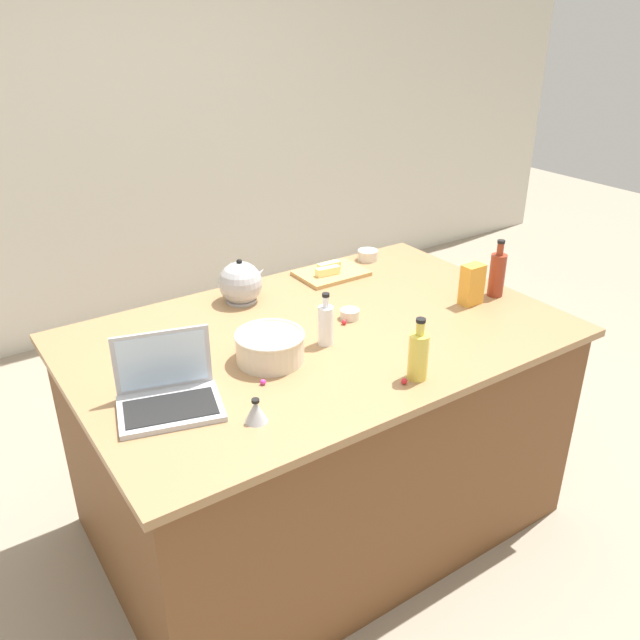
{
  "coord_description": "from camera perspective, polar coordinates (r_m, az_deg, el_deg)",
  "views": [
    {
      "loc": [
        -1.23,
        -1.81,
        2.03
      ],
      "look_at": [
        0.0,
        0.0,
        0.95
      ],
      "focal_mm": 36.69,
      "sensor_mm": 36.0,
      "label": 1
    }
  ],
  "objects": [
    {
      "name": "ground_plane",
      "position": [
        2.99,
        -0.0,
        -16.57
      ],
      "size": [
        12.0,
        12.0,
        0.0
      ],
      "primitive_type": "plane",
      "color": "gray"
    },
    {
      "name": "wall_back",
      "position": [
        4.37,
        -17.97,
        15.44
      ],
      "size": [
        8.0,
        0.1,
        2.6
      ],
      "primitive_type": "cube",
      "color": "beige",
      "rests_on": "ground"
    },
    {
      "name": "island_counter",
      "position": [
        2.7,
        -0.0,
        -9.53
      ],
      "size": [
        1.83,
        1.18,
        0.9
      ],
      "color": "brown",
      "rests_on": "ground"
    },
    {
      "name": "laptop",
      "position": [
        2.07,
        -13.14,
        -6.12
      ],
      "size": [
        0.36,
        0.3,
        0.22
      ],
      "color": "#B7B7BC",
      "rests_on": "island_counter"
    },
    {
      "name": "mixing_bowl_large",
      "position": [
        2.25,
        -4.39,
        -2.3
      ],
      "size": [
        0.24,
        0.24,
        0.11
      ],
      "color": "beige",
      "rests_on": "island_counter"
    },
    {
      "name": "bottle_soy",
      "position": [
        2.83,
        15.2,
        3.93
      ],
      "size": [
        0.07,
        0.07,
        0.24
      ],
      "color": "maroon",
      "rests_on": "island_counter"
    },
    {
      "name": "bottle_oil",
      "position": [
        2.15,
        8.57,
        -3.01
      ],
      "size": [
        0.07,
        0.07,
        0.22
      ],
      "color": "#DBC64C",
      "rests_on": "island_counter"
    },
    {
      "name": "bottle_vinegar",
      "position": [
        2.34,
        0.49,
        -0.35
      ],
      "size": [
        0.06,
        0.06,
        0.2
      ],
      "color": "white",
      "rests_on": "island_counter"
    },
    {
      "name": "kettle",
      "position": [
        2.7,
        -6.93,
        3.18
      ],
      "size": [
        0.21,
        0.18,
        0.2
      ],
      "color": "#ADADB2",
      "rests_on": "island_counter"
    },
    {
      "name": "cutting_board",
      "position": [
        2.97,
        0.98,
        4.08
      ],
      "size": [
        0.3,
        0.22,
        0.02
      ],
      "primitive_type": "cube",
      "color": "tan",
      "rests_on": "island_counter"
    },
    {
      "name": "butter_stick_left",
      "position": [
        2.92,
        0.68,
        4.29
      ],
      "size": [
        0.11,
        0.05,
        0.04
      ],
      "primitive_type": "cube",
      "rotation": [
        0.0,
        0.0,
        -0.11
      ],
      "color": "#F4E58C",
      "rests_on": "cutting_board"
    },
    {
      "name": "butter_stick_right",
      "position": [
        2.98,
        0.78,
        4.71
      ],
      "size": [
        0.11,
        0.04,
        0.04
      ],
      "primitive_type": "cube",
      "rotation": [
        0.0,
        0.0,
        -0.02
      ],
      "color": "#F4E58C",
      "rests_on": "cutting_board"
    },
    {
      "name": "ramekin_small",
      "position": [
        2.56,
        2.62,
        0.52
      ],
      "size": [
        0.08,
        0.08,
        0.04
      ],
      "primitive_type": "cylinder",
      "color": "beige",
      "rests_on": "island_counter"
    },
    {
      "name": "ramekin_medium",
      "position": [
        3.16,
        4.19,
        5.67
      ],
      "size": [
        0.1,
        0.1,
        0.05
      ],
      "primitive_type": "cylinder",
      "color": "beige",
      "rests_on": "island_counter"
    },
    {
      "name": "kitchen_timer",
      "position": [
        1.96,
        -5.61,
        -7.9
      ],
      "size": [
        0.07,
        0.07,
        0.08
      ],
      "color": "#B2B2B7",
      "rests_on": "island_counter"
    },
    {
      "name": "candy_bag",
      "position": [
        2.73,
        13.11,
        3.03
      ],
      "size": [
        0.09,
        0.06,
        0.17
      ],
      "primitive_type": "cube",
      "color": "gold",
      "rests_on": "island_counter"
    },
    {
      "name": "candy_0",
      "position": [
        2.2,
        9.04,
        -4.76
      ],
      "size": [
        0.02,
        0.02,
        0.02
      ],
      "primitive_type": "sphere",
      "color": "orange",
      "rests_on": "island_counter"
    },
    {
      "name": "candy_1",
      "position": [
        2.47,
        -4.47,
        -0.85
      ],
      "size": [
        0.02,
        0.02,
        0.02
      ],
      "primitive_type": "sphere",
      "color": "blue",
      "rests_on": "island_counter"
    },
    {
      "name": "candy_2",
      "position": [
        2.4,
        -5.92,
        -1.8
      ],
      "size": [
        0.01,
        0.01,
        0.01
      ],
      "primitive_type": "sphere",
      "color": "green",
      "rests_on": "island_counter"
    },
    {
      "name": "candy_3",
      "position": [
        2.71,
        -6.82,
        1.66
      ],
      "size": [
        0.02,
        0.02,
        0.02
      ],
      "primitive_type": "sphere",
      "color": "orange",
      "rests_on": "island_counter"
    },
    {
      "name": "candy_4",
      "position": [
        2.14,
        -5.0,
        -5.41
      ],
      "size": [
        0.02,
        0.02,
        0.02
      ],
      "primitive_type": "sphere",
      "color": "#CC3399",
      "rests_on": "island_counter"
    },
    {
      "name": "candy_5",
      "position": [
        2.52,
        2.08,
        -0.17
      ],
      "size": [
        0.02,
        0.02,
        0.02
      ],
      "primitive_type": "sphere",
      "color": "red",
      "rests_on": "island_counter"
    },
    {
      "name": "candy_6",
      "position": [
        2.15,
        7.35,
        -5.32
      ],
      "size": [
        0.02,
        0.02,
        0.02
      ],
      "primitive_type": "sphere",
      "color": "red",
      "rests_on": "island_counter"
    }
  ]
}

